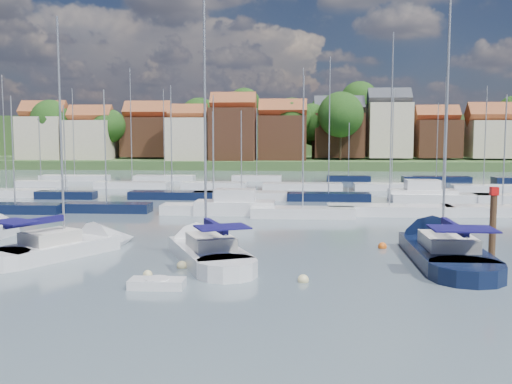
{
  "coord_description": "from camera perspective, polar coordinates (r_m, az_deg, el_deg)",
  "views": [
    {
      "loc": [
        0.18,
        -29.65,
        6.94
      ],
      "look_at": [
        -3.02,
        14.0,
        2.59
      ],
      "focal_mm": 40.0,
      "sensor_mm": 36.0,
      "label": 1
    }
  ],
  "objects": [
    {
      "name": "sailboat_left",
      "position": [
        35.68,
        -17.63,
        -5.23
      ],
      "size": [
        7.87,
        10.86,
        14.79
      ],
      "rotation": [
        0.0,
        0.0,
        1.05
      ],
      "color": "silver",
      "rests_on": "ground"
    },
    {
      "name": "buoy_c",
      "position": [
        30.49,
        -7.43,
        -7.53
      ],
      "size": [
        0.55,
        0.55,
        0.55
      ],
      "primitive_type": "sphere",
      "color": "beige",
      "rests_on": "ground"
    },
    {
      "name": "marina_field",
      "position": [
        65.14,
        5.69,
        -0.09
      ],
      "size": [
        79.62,
        41.41,
        15.93
      ],
      "color": "silver",
      "rests_on": "ground"
    },
    {
      "name": "ground",
      "position": [
        69.99,
        4.03,
        -0.03
      ],
      "size": [
        260.0,
        260.0,
        0.0
      ],
      "primitive_type": "plane",
      "color": "#485662",
      "rests_on": "ground"
    },
    {
      "name": "far_shore_town",
      "position": [
        162.34,
        4.94,
        4.83
      ],
      "size": [
        212.46,
        90.0,
        22.27
      ],
      "color": "#3E582C",
      "rests_on": "ground"
    },
    {
      "name": "tender",
      "position": [
        26.71,
        -9.87,
        -9.01
      ],
      "size": [
        2.52,
        1.17,
        0.54
      ],
      "rotation": [
        0.0,
        0.0,
        0.0
      ],
      "color": "silver",
      "rests_on": "ground"
    },
    {
      "name": "timber_piling",
      "position": [
        33.65,
        22.54,
        -4.72
      ],
      "size": [
        0.4,
        0.4,
        6.43
      ],
      "color": "#4C331E",
      "rests_on": "ground"
    },
    {
      "name": "sailboat_navy",
      "position": [
        35.47,
        17.62,
        -5.32
      ],
      "size": [
        3.83,
        13.85,
        19.01
      ],
      "rotation": [
        0.0,
        0.0,
        1.56
      ],
      "color": "black",
      "rests_on": "ground"
    },
    {
      "name": "buoy_b",
      "position": [
        28.91,
        -10.77,
        -8.32
      ],
      "size": [
        0.47,
        0.47,
        0.47
      ],
      "primitive_type": "sphere",
      "color": "beige",
      "rests_on": "ground"
    },
    {
      "name": "buoy_d",
      "position": [
        27.51,
        4.74,
        -8.96
      ],
      "size": [
        0.54,
        0.54,
        0.54
      ],
      "primitive_type": "sphere",
      "color": "beige",
      "rests_on": "ground"
    },
    {
      "name": "buoy_e",
      "position": [
        36.24,
        12.52,
        -5.51
      ],
      "size": [
        0.54,
        0.54,
        0.54
      ],
      "primitive_type": "sphere",
      "color": "#D85914",
      "rests_on": "ground"
    },
    {
      "name": "sailboat_centre",
      "position": [
        33.16,
        -5.39,
        -5.81
      ],
      "size": [
        7.4,
        11.81,
        15.69
      ],
      "rotation": [
        0.0,
        0.0,
        1.98
      ],
      "color": "silver",
      "rests_on": "ground"
    }
  ]
}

